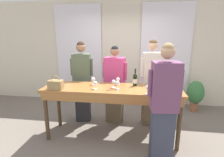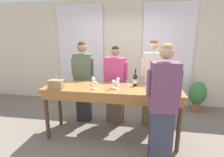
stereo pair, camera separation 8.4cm
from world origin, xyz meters
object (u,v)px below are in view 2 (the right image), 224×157
at_px(wine_glass_center_left, 94,79).
at_px(wine_glass_back_left, 147,88).
at_px(wine_glass_front_mid, 95,83).
at_px(wine_glass_front_right, 117,83).
at_px(guest_olive_jacket, 83,81).
at_px(guest_pink_top, 115,85).
at_px(host_pouring, 163,107).
at_px(tasting_bar, 111,94).
at_px(guest_cream_sweater, 152,83).
at_px(wine_glass_front_left, 114,82).
at_px(potted_plant, 198,94).
at_px(handbag, 56,84).
at_px(wine_bottle, 135,80).
at_px(wine_glass_center_mid, 118,80).
at_px(wine_glass_center_right, 155,87).

xyz_separation_m(wine_glass_center_left, wine_glass_back_left, (0.98, -0.40, 0.00)).
distance_m(wine_glass_front_mid, wine_glass_front_right, 0.39).
relative_size(guest_olive_jacket, guest_pink_top, 1.05).
height_order(wine_glass_back_left, host_pouring, host_pouring).
xyz_separation_m(tasting_bar, guest_cream_sweater, (0.74, 0.61, 0.08)).
relative_size(wine_glass_front_left, guest_pink_top, 0.08).
bearing_deg(wine_glass_front_left, wine_glass_back_left, -25.32).
bearing_deg(guest_olive_jacket, potted_plant, 17.94).
relative_size(wine_glass_center_left, guest_olive_jacket, 0.08).
bearing_deg(potted_plant, wine_glass_center_left, -150.10).
distance_m(tasting_bar, wine_glass_front_left, 0.22).
bearing_deg(handbag, wine_bottle, 16.66).
xyz_separation_m(wine_glass_front_mid, guest_pink_top, (0.26, 0.71, -0.22)).
xyz_separation_m(wine_glass_center_mid, guest_cream_sweater, (0.65, 0.40, -0.14)).
relative_size(tasting_bar, handbag, 10.01).
height_order(guest_pink_top, host_pouring, host_pouring).
xyz_separation_m(wine_glass_front_left, potted_plant, (1.89, 1.44, -0.62)).
distance_m(wine_glass_front_left, guest_cream_sweater, 0.92).
bearing_deg(host_pouring, wine_glass_center_left, 148.63).
relative_size(wine_glass_center_right, guest_pink_top, 0.08).
distance_m(wine_glass_front_right, wine_glass_center_right, 0.63).
xyz_separation_m(wine_glass_center_left, wine_glass_center_right, (1.10, -0.30, -0.00)).
bearing_deg(handbag, guest_olive_jacket, 75.37).
distance_m(tasting_bar, potted_plant, 2.46).
bearing_deg(host_pouring, wine_glass_front_left, 142.56).
height_order(wine_glass_front_right, guest_olive_jacket, guest_olive_jacket).
bearing_deg(guest_olive_jacket, wine_glass_back_left, -32.41).
distance_m(tasting_bar, wine_glass_front_right, 0.25).
height_order(wine_bottle, guest_pink_top, guest_pink_top).
bearing_deg(wine_glass_back_left, wine_glass_center_mid, 139.17).
relative_size(guest_olive_jacket, guest_cream_sweater, 0.98).
bearing_deg(guest_olive_jacket, guest_pink_top, 0.00).
height_order(wine_glass_center_mid, potted_plant, wine_glass_center_mid).
relative_size(wine_glass_center_right, wine_glass_back_left, 1.00).
relative_size(wine_glass_front_right, potted_plant, 0.18).
relative_size(host_pouring, potted_plant, 2.29).
bearing_deg(guest_pink_top, guest_cream_sweater, -0.00).
bearing_deg(guest_pink_top, guest_olive_jacket, -180.00).
xyz_separation_m(wine_bottle, wine_glass_back_left, (0.21, -0.44, -0.02)).
height_order(wine_glass_front_left, wine_glass_center_left, same).
xyz_separation_m(guest_olive_jacket, host_pouring, (1.55, -1.18, 0.01)).
bearing_deg(wine_bottle, wine_glass_center_mid, 178.14).
distance_m(wine_bottle, guest_pink_top, 0.64).
bearing_deg(wine_bottle, handbag, -163.34).
xyz_separation_m(wine_bottle, wine_glass_center_mid, (-0.32, 0.01, -0.02)).
bearing_deg(potted_plant, wine_glass_front_left, -142.73).
bearing_deg(wine_glass_center_right, wine_glass_center_mid, 151.30).
height_order(wine_glass_center_left, guest_olive_jacket, guest_olive_jacket).
bearing_deg(wine_glass_center_right, guest_olive_jacket, 152.78).
bearing_deg(guest_cream_sweater, wine_glass_center_right, -90.18).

